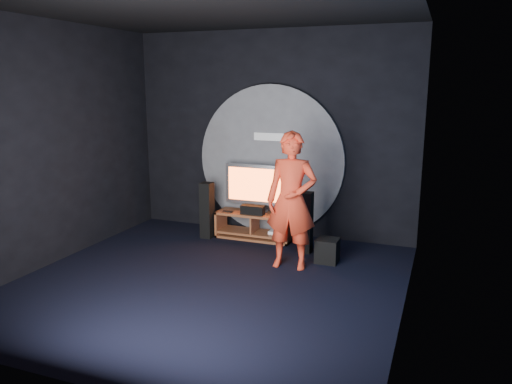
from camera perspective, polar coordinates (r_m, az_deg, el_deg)
floor at (r=6.81m, az=-5.39°, el=-10.27°), size 5.00×5.00×0.00m
back_wall at (r=8.64m, az=1.79°, el=6.60°), size 5.00×0.04×3.50m
front_wall at (r=4.30m, az=-20.81°, el=-0.02°), size 5.00×0.04×3.50m
left_wall at (r=7.79m, az=-22.44°, el=5.06°), size 0.04×5.00×3.50m
right_wall at (r=5.69m, az=17.44°, el=3.07°), size 0.04×5.00×3.50m
ceiling at (r=6.35m, az=-6.07°, el=20.36°), size 5.00×5.00×0.01m
wall_disc_panel at (r=8.64m, az=1.64°, el=3.61°), size 2.60×0.11×2.60m
media_console at (r=8.57m, az=-0.11°, el=-4.05°), size 1.31×0.45×0.45m
tv at (r=8.46m, az=0.01°, el=0.66°), size 1.10×0.22×0.82m
center_speaker at (r=8.40m, az=-0.38°, el=-2.05°), size 0.40×0.15×0.15m
remote at (r=8.56m, az=-3.25°, el=-2.24°), size 0.18×0.05×0.02m
tower_speaker_left at (r=8.58m, az=-5.61°, el=-2.10°), size 0.19×0.21×0.96m
tower_speaker_right at (r=7.85m, az=5.71°, el=-3.48°), size 0.19×0.21×0.96m
subwoofer at (r=7.54m, az=8.15°, el=-6.63°), size 0.32×0.32×0.36m
player at (r=7.07m, az=4.08°, el=-1.00°), size 0.75×0.52×1.97m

